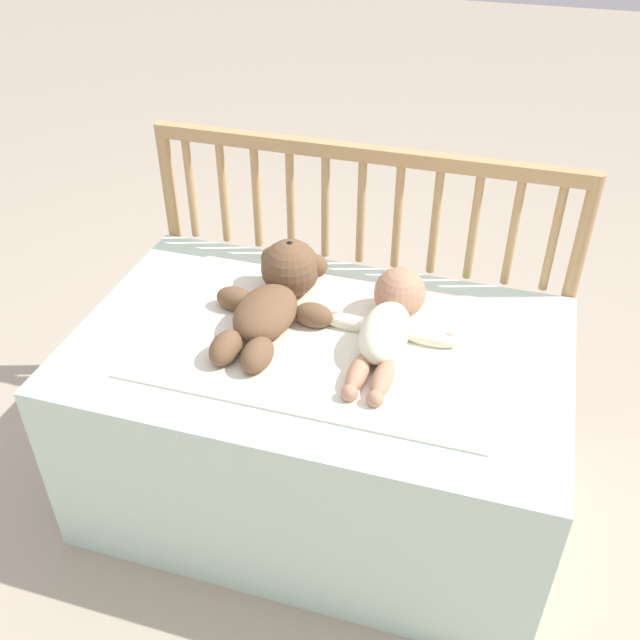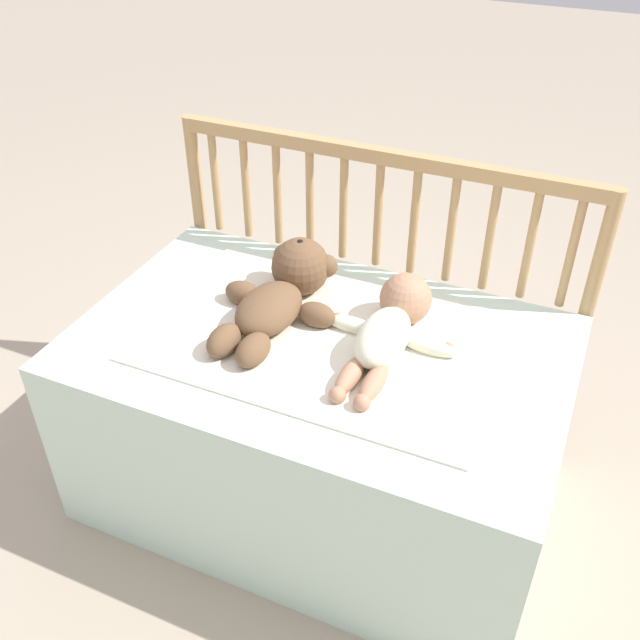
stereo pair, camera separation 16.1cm
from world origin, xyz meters
name	(u,v)px [view 2 (the right image)]	position (x,y,z in m)	size (l,w,h in m)	color
ground_plane	(319,488)	(0.00, 0.00, 0.00)	(12.00, 12.00, 0.00)	tan
crib_mattress	(319,421)	(0.00, 0.00, 0.25)	(1.14, 0.71, 0.51)	silver
crib_rail	(377,236)	(0.00, 0.38, 0.59)	(1.14, 0.04, 0.83)	tan
blanket	(324,338)	(0.01, 0.01, 0.51)	(0.81, 0.53, 0.01)	silver
teddy_bear	(282,291)	(-0.13, 0.08, 0.57)	(0.30, 0.43, 0.15)	brown
baby	(390,327)	(0.15, 0.06, 0.56)	(0.32, 0.41, 0.12)	#EAEACC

